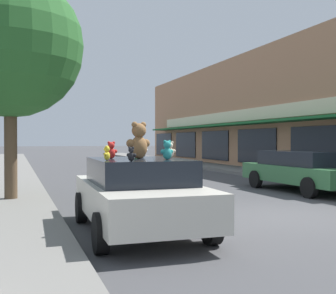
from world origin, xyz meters
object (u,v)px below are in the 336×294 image
Objects in this scene: teddy_bear_green at (137,149)px; teddy_bear_teal at (167,150)px; teddy_bear_yellow at (107,153)px; parked_car_far_center at (304,169)px; teddy_bear_white at (142,149)px; teddy_bear_black at (131,154)px; teddy_bear_giant at (139,141)px; teddy_bear_red at (111,150)px; plush_art_car at (138,193)px; street_tree at (10,45)px; teddy_bear_cream at (170,150)px.

teddy_bear_green is 1.05× the size of teddy_bear_teal.
parked_car_far_center is at bearing 150.13° from teddy_bear_yellow.
teddy_bear_white is 1.48× the size of teddy_bear_black.
teddy_bear_giant reaches higher than teddy_bear_green.
teddy_bear_black is 0.05× the size of parked_car_far_center.
teddy_bear_red is 0.89× the size of teddy_bear_green.
teddy_bear_green reaches higher than plush_art_car.
teddy_bear_yellow is at bearing 30.54° from teddy_bear_white.
teddy_bear_red is at bearing -37.22° from teddy_bear_giant.
teddy_bear_yellow is (-0.70, -0.47, -0.21)m from teddy_bear_giant.
street_tree is (-1.91, 5.40, 2.78)m from teddy_bear_black.
street_tree is (-2.45, 4.17, 2.72)m from teddy_bear_white.
plush_art_car is 0.88× the size of parked_car_far_center.
teddy_bear_cream is 0.05× the size of street_tree.
plush_art_car is at bearing 30.73° from teddy_bear_green.
teddy_bear_white is 1.10× the size of teddy_bear_cream.
teddy_bear_red reaches higher than teddy_bear_black.
street_tree is (-1.59, 4.95, 2.77)m from teddy_bear_yellow.
teddy_bear_cream is at bearing -125.65° from teddy_bear_teal.
teddy_bear_white is at bearing 65.33° from plush_art_car.
teddy_bear_teal is (1.07, -0.10, 0.05)m from teddy_bear_yellow.
teddy_bear_giant is 2.74× the size of teddy_bear_yellow.
plush_art_car is at bearing -70.55° from teddy_bear_black.
teddy_bear_red is at bearing 158.52° from plush_art_car.
plush_art_car is 0.95m from teddy_bear_red.
teddy_bear_teal is at bearing 77.19° from teddy_bear_cream.
parked_car_far_center is at bearing -162.11° from teddy_bear_white.
teddy_bear_black is 0.70× the size of teddy_bear_teal.
teddy_bear_yellow is at bearing 16.04° from teddy_bear_giant.
teddy_bear_yellow is 1.46m from teddy_bear_green.
teddy_bear_white is 1.34m from teddy_bear_black.
plush_art_car is 0.69× the size of street_tree.
street_tree reaches higher than plush_art_car.
teddy_bear_white is 1.10× the size of teddy_bear_red.
teddy_bear_giant is 0.87m from teddy_bear_yellow.
street_tree reaches higher than teddy_bear_yellow.
teddy_bear_black is 9.03m from parked_car_far_center.
teddy_bear_white is 1.03× the size of teddy_bear_teal.
teddy_bear_teal is at bearing -62.22° from street_tree.
teddy_bear_green is 7.74m from parked_car_far_center.
teddy_bear_white reaches higher than teddy_bear_black.
teddy_bear_black is (-0.39, -0.92, -0.22)m from teddy_bear_giant.
teddy_bear_teal is (0.75, 0.35, 0.05)m from teddy_bear_black.
parked_car_far_center is at bearing -1.70° from street_tree.
teddy_bear_giant is at bearing 31.42° from teddy_bear_green.
teddy_bear_cream is 0.07× the size of parked_car_far_center.
teddy_bear_black is (0.31, -0.45, -0.00)m from teddy_bear_yellow.
teddy_bear_yellow is 0.69× the size of teddy_bear_green.
parked_car_far_center is (7.01, 4.21, -0.96)m from teddy_bear_giant.
street_tree is at bearing -80.54° from teddy_bear_giant.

